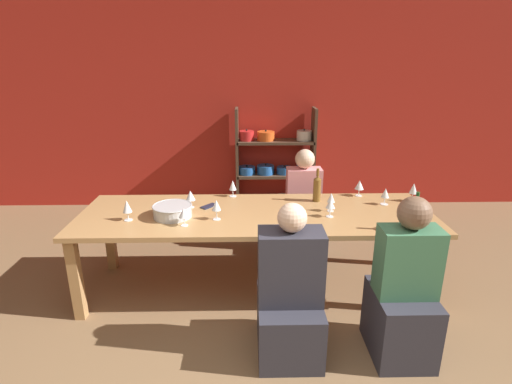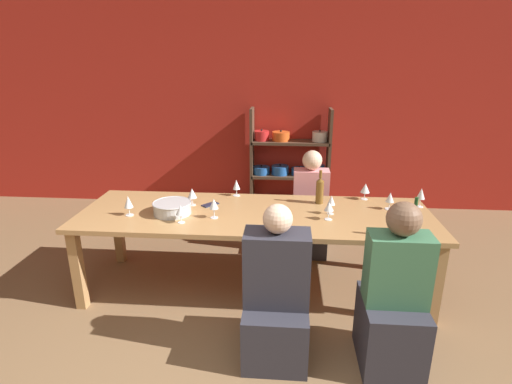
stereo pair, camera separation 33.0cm
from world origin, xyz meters
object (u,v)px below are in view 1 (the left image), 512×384
Objects in this scene: wine_bottle_dark at (415,216)px; person_far_a at (303,214)px; wine_glass_empty_b at (127,207)px; wine_glass_red_c at (233,186)px; person_near_a at (290,301)px; wine_glass_white_c at (330,204)px; wine_glass_red_a at (216,206)px; dining_table at (256,220)px; wine_glass_red_b at (191,196)px; wine_bottle_green at (317,188)px; cell_phone at (209,206)px; wine_glass_white_d at (184,213)px; wine_glass_empty_a at (385,193)px; shelf_unit at (274,171)px; wine_glass_white_e at (413,189)px; mixing_bowl at (173,210)px; wine_glass_white_a at (331,198)px; person_near_b at (403,299)px; wine_glass_white_b at (359,185)px.

person_far_a is (-0.67, 1.18, -0.44)m from wine_bottle_dark.
wine_glass_empty_b is 0.15× the size of person_far_a.
wine_glass_red_c is at bearing 26.00° from person_far_a.
wine_glass_empty_b is 1.48m from person_near_a.
wine_glass_red_a reaches higher than wine_glass_white_c.
dining_table is at bearing 170.07° from wine_glass_white_c.
wine_bottle_dark is 1.83m from wine_glass_red_b.
wine_glass_empty_b is 1.09× the size of wine_glass_red_b.
wine_bottle_green is at bearing 14.81° from wine_glass_empty_b.
wine_glass_white_d is at bearing -110.24° from cell_phone.
wine_glass_empty_a is at bearing 8.61° from dining_table.
shelf_unit reaches higher than wine_glass_white_e.
wine_glass_empty_a is at bearing 27.20° from wine_glass_white_c.
cell_phone is at bearing 25.29° from wine_glass_empty_b.
person_near_a reaches higher than wine_glass_red_c.
wine_bottle_green is 1.95× the size of wine_glass_red_c.
dining_table is 1.26m from wine_bottle_dark.
shelf_unit is 2.61m from wine_bottle_dark.
mixing_bowl is 2.07× the size of wine_glass_red_c.
dining_table is 18.24× the size of wine_glass_white_a.
wine_glass_red_a is at bearing -167.82° from wine_glass_empty_a.
dining_table is at bearing 25.10° from wine_glass_white_d.
wine_glass_empty_a is 1.11m from person_near_b.
wine_glass_red_c is at bearing 116.53° from dining_table.
person_far_a is at bearing 26.00° from wine_glass_red_c.
wine_glass_white_b is 0.98× the size of wine_glass_red_b.
person_near_b is at bearing -99.83° from wine_glass_empty_a.
wine_bottle_dark reaches higher than dining_table.
shelf_unit is 2.96m from person_near_b.
wine_glass_empty_b is 0.98× the size of wine_glass_white_e.
shelf_unit is 8.38× the size of wine_glass_white_a.
wine_glass_white_d is 0.13× the size of person_near_a.
wine_glass_white_d is 1.04m from person_near_a.
wine_glass_white_b is 0.91× the size of wine_glass_red_a.
mixing_bowl reaches higher than cell_phone.
shelf_unit is at bearing 58.80° from wine_glass_empty_b.
wine_glass_white_e is at bearing 150.33° from person_far_a.
wine_glass_empty_b is (-2.18, -0.32, 0.01)m from wine_glass_empty_a.
wine_glass_white_d is 0.84× the size of wine_glass_white_e.
person_near_b reaches higher than wine_glass_red_a.
wine_glass_white_d is at bearing -156.31° from wine_glass_white_b.
person_far_a is at bearing 34.13° from cell_phone.
wine_glass_white_e is 1.68m from person_near_a.
person_near_b reaches higher than mixing_bowl.
wine_bottle_green is 2.02× the size of wine_glass_empty_a.
wine_glass_white_a is 1.68m from wine_glass_empty_b.
wine_glass_white_c is at bearing -83.00° from wine_bottle_green.
wine_glass_red_a is at bearing -48.84° from wine_glass_red_b.
cell_phone is (-0.69, -1.88, 0.20)m from shelf_unit.
wine_glass_red_b is 1.87m from person_near_b.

